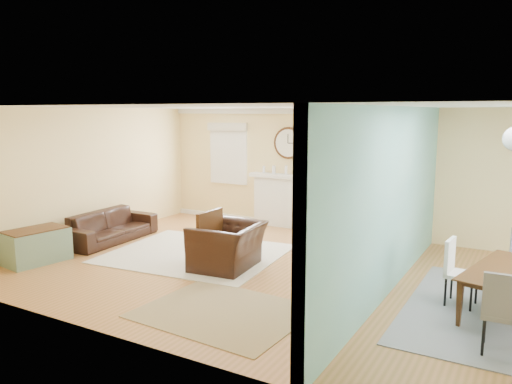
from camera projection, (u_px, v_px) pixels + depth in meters
floor at (291, 274)px, 7.86m from camera, size 9.00×9.00×0.00m
wall_back at (355, 172)px, 10.23m from camera, size 9.00×0.02×2.60m
wall_front at (164, 233)px, 5.08m from camera, size 9.00×0.02×2.60m
wall_left at (86, 174)px, 9.85m from camera, size 0.02×6.00×2.60m
ceiling at (293, 107)px, 7.45m from camera, size 9.00×6.00×0.02m
partition at (395, 194)px, 7.15m from camera, size 0.17×6.00×2.60m
fireplace at (286, 200)px, 10.97m from camera, size 1.70×0.30×1.17m
wall_clock at (289, 143)px, 10.84m from camera, size 0.70×0.07×0.70m
window_left at (229, 149)px, 11.62m from camera, size 1.05×0.13×1.42m
window_right at (357, 155)px, 10.11m from camera, size 1.05×0.13×1.42m
rug_cream at (196, 253)px, 8.95m from camera, size 3.17×2.82×0.02m
rug_jute at (223, 312)px, 6.35m from camera, size 2.11×1.76×0.01m
sofa at (110, 226)px, 9.82m from camera, size 0.90×2.06×0.59m
eames_chair at (228, 246)px, 8.09m from camera, size 1.10×1.23×0.74m
green_chair at (346, 228)px, 9.43m from camera, size 1.06×1.06×0.69m
trunk at (36, 246)px, 8.42m from camera, size 0.75×1.08×0.58m
credenza at (396, 236)px, 8.61m from camera, size 0.55×1.61×0.80m
tv at (397, 196)px, 8.51m from camera, size 0.24×1.06×0.61m
garden_stool at (383, 258)px, 7.86m from camera, size 0.33×0.33×0.49m
potted_plant at (384, 230)px, 7.79m from camera, size 0.49×0.49×0.41m
dining_chair_s at (503, 305)px, 5.19m from camera, size 0.42×0.42×0.92m
dining_chair_w at (462, 268)px, 6.49m from camera, size 0.42×0.42×0.88m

